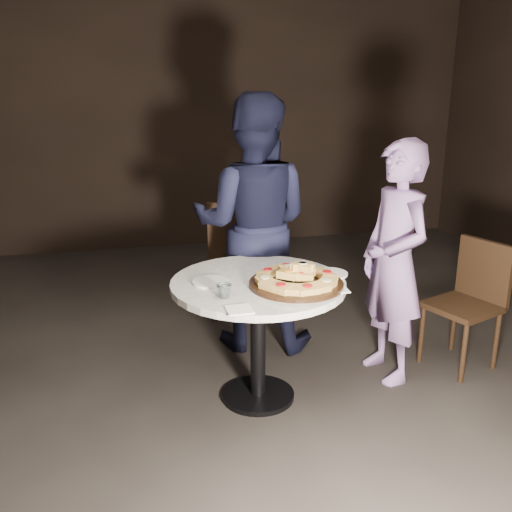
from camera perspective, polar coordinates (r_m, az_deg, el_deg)
The scene contains 13 objects.
floor at distance 3.42m, azimuth 3.16°, elevation -14.58°, with size 7.00×7.00×0.00m, color black.
table at distance 3.22m, azimuth 0.20°, elevation -4.79°, with size 1.04×1.04×0.73m.
serving_board at distance 3.10m, azimuth 4.04°, elevation -2.80°, with size 0.51×0.51×0.02m, color black.
focaccia_pile at distance 3.08m, azimuth 4.14°, elevation -2.01°, with size 0.45×0.45×0.12m.
plate_left at distance 3.15m, azimuth -4.55°, elevation -2.59°, with size 0.20×0.20×0.01m, color white.
plate_right at distance 3.30m, azimuth 7.44°, elevation -1.75°, with size 0.20×0.20×0.01m, color white.
water_glass at distance 2.92m, azimuth -3.20°, elevation -3.52°, with size 0.08×0.08×0.07m, color silver.
napkin_near at distance 2.78m, azimuth -1.67°, elevation -5.37°, with size 0.13×0.13×0.01m, color white.
napkin_far at distance 3.07m, azimuth 7.86°, elevation -3.29°, with size 0.13×0.13×0.01m, color white.
chair_far at distance 4.39m, azimuth -1.93°, elevation 0.60°, with size 0.50×0.52×0.95m.
chair_right at distance 3.93m, azimuth 20.74°, elevation -3.67°, with size 0.51×0.50×0.82m.
diner_navy at distance 3.85m, azimuth -0.36°, elevation 3.16°, with size 0.84×0.66×1.73m, color black.
diner_teal at distance 3.54m, azimuth 13.68°, elevation -0.69°, with size 0.54×0.36×1.49m, color #8268A4.
Camera 1 is at (-0.84, -2.79, 1.80)m, focal length 40.00 mm.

